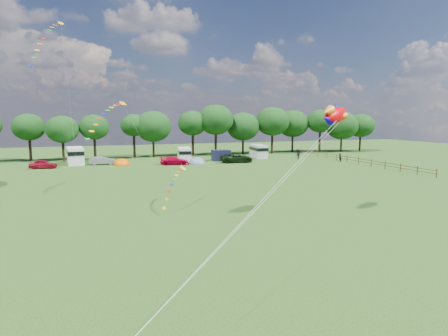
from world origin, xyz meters
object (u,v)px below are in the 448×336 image
object	(u,v)px
car_a	(43,164)
tent_orange	(122,165)
car_b	(102,160)
car_c	(174,161)
campervan_d	(259,151)
campervan_c	(184,154)
walker_a	(340,157)
car_d	(237,158)
fish_kite	(334,115)
tent_greyblue	(197,164)
campervan_b	(75,155)
walker_b	(298,154)

from	to	relation	value
car_a	tent_orange	world-z (taller)	car_a
car_b	car_c	bearing A→B (deg)	-110.87
car_b	tent_orange	xyz separation A→B (m)	(2.95, -1.75, -0.67)
car_b	campervan_d	world-z (taller)	campervan_d
campervan_c	walker_a	world-z (taller)	campervan_c
campervan_c	campervan_d	bearing A→B (deg)	-78.50
campervan_c	car_d	bearing A→B (deg)	-113.42
tent_orange	fish_kite	distance (m)	40.80
car_d	tent_orange	size ratio (longest dim) A/B	1.94
campervan_d	tent_greyblue	xyz separation A→B (m)	(-13.72, -5.83, -1.32)
walker_a	campervan_b	bearing A→B (deg)	-37.78
fish_kite	walker_b	bearing A→B (deg)	34.97
car_d	tent_greyblue	bearing A→B (deg)	96.30
car_a	car_b	bearing A→B (deg)	-71.20
car_d	walker_b	xyz separation A→B (m)	(12.50, 0.98, 0.18)
car_d	campervan_b	bearing A→B (deg)	82.44
tent_orange	walker_b	xyz separation A→B (m)	(31.44, -1.53, 0.94)
car_a	car_b	xyz separation A→B (m)	(8.60, 2.02, 0.02)
campervan_b	tent_orange	distance (m)	8.32
car_d	car_c	bearing A→B (deg)	94.09
walker_b	tent_greyblue	bearing A→B (deg)	-24.09
campervan_c	walker_b	world-z (taller)	campervan_c
car_a	tent_greyblue	size ratio (longest dim) A/B	1.23
car_a	fish_kite	xyz separation A→B (m)	(25.10, -37.40, 7.18)
car_c	walker_b	world-z (taller)	walker_b
car_b	car_d	world-z (taller)	car_d
car_b	car_d	bearing A→B (deg)	-102.91
car_b	campervan_c	bearing A→B (deg)	-89.14
car_b	walker_a	bearing A→B (deg)	-104.72
car_b	tent_orange	bearing A→B (deg)	-122.54
campervan_b	walker_b	world-z (taller)	campervan_b
tent_greyblue	campervan_c	bearing A→B (deg)	102.25
car_c	walker_b	bearing A→B (deg)	-71.81
car_d	fish_kite	size ratio (longest dim) A/B	1.62
walker_b	campervan_c	bearing A→B (deg)	-37.81
car_b	car_d	distance (m)	22.30
campervan_b	walker_a	bearing A→B (deg)	-110.55
tent_greyblue	tent_orange	bearing A→B (deg)	168.16
car_d	campervan_d	bearing A→B (deg)	-42.69
car_a	walker_b	world-z (taller)	walker_b
tent_orange	walker_a	world-z (taller)	walker_a
car_c	campervan_b	xyz separation A→B (m)	(-15.38, 6.04, 0.83)
tent_orange	campervan_b	bearing A→B (deg)	151.14
car_c	car_d	distance (m)	10.74
campervan_b	walker_a	xyz separation A→B (m)	(43.63, -11.17, -0.76)
car_b	car_c	world-z (taller)	car_b
car_d	tent_greyblue	distance (m)	7.04
campervan_c	walker_a	distance (m)	27.35
tent_orange	tent_greyblue	xyz separation A→B (m)	(11.94, -2.50, -0.00)
walker_a	tent_orange	bearing A→B (deg)	-34.62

